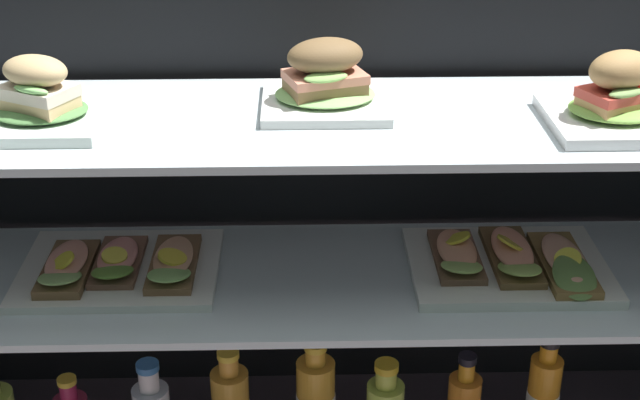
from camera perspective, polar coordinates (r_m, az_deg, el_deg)
The scene contains 10 objects.
case_frame at distance 1.61m, azimuth -0.11°, elevation 1.40°, with size 1.53×0.44×0.99m.
riser_lower_tier at distance 1.67m, azimuth 0.00°, elevation -10.49°, with size 1.45×0.37×0.36m.
shelf_lower_glass at distance 1.57m, azimuth 0.00°, elevation -5.05°, with size 1.47×0.39×0.01m, color silver.
riser_upper_tier at distance 1.50m, azimuth 0.00°, elevation -0.23°, with size 1.45×0.37×0.28m.
shelf_upper_glass at distance 1.44m, azimuth 0.00°, elevation 5.02°, with size 1.47×0.39×0.01m, color silver.
plated_roll_sandwich_near_left_corner at distance 1.45m, azimuth -17.26°, elevation 5.89°, with size 0.19×0.19×0.11m.
plated_roll_sandwich_mid_left at distance 1.47m, azimuth 0.32°, elevation 7.40°, with size 0.20×0.20×0.11m.
plated_roll_sandwich_mid_right at distance 1.46m, azimuth 18.17°, elevation 5.88°, with size 0.20×0.20×0.12m.
open_sandwich_tray_near_right_corner at distance 1.60m, azimuth -12.60°, elevation -4.13°, with size 0.34×0.26×0.06m.
open_sandwich_tray_left_of_center at distance 1.60m, azimuth 11.94°, elevation -3.87°, with size 0.34×0.27×0.07m.
Camera 1 is at (-0.03, -1.34, 1.21)m, focal length 50.81 mm.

